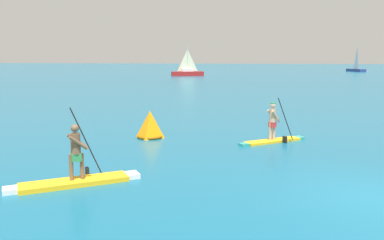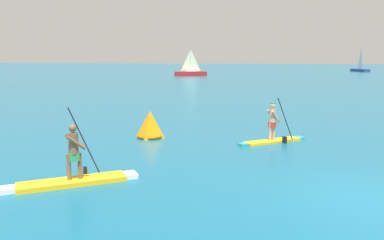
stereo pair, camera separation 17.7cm
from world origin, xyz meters
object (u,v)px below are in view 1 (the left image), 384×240
Objects in this scene: paddleboarder_mid_center at (273,133)px; sailboat_left_horizon at (188,72)px; race_marker_buoy at (150,126)px; sailboat_right_horizon at (356,68)px; paddleboarder_near_left at (76,175)px.

paddleboarder_mid_center is 59.31m from sailboat_left_horizon.
sailboat_right_horizon reaches higher than race_marker_buoy.
sailboat_left_horizon is at bearing 63.39° from paddleboarder_near_left.
paddleboarder_mid_center is 2.30× the size of race_marker_buoy.
race_marker_buoy is 0.19× the size of sailboat_left_horizon.
sailboat_right_horizon is at bearing 37.49° from paddleboarder_mid_center.
sailboat_right_horizon is (35.72, 30.80, 0.07)m from sailboat_left_horizon.
sailboat_right_horizon reaches higher than sailboat_left_horizon.
race_marker_buoy is at bearing -100.54° from sailboat_left_horizon.
sailboat_right_horizon is at bearing 19.90° from sailboat_left_horizon.
sailboat_right_horizon is (25.28, 88.11, 0.32)m from race_marker_buoy.
sailboat_left_horizon is (-15.62, 57.22, 0.38)m from paddleboarder_mid_center.
sailboat_left_horizon is at bearing 65.63° from paddleboarder_mid_center.
paddleboarder_mid_center is at bearing -95.59° from sailboat_left_horizon.
paddleboarder_near_left is 2.70× the size of race_marker_buoy.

